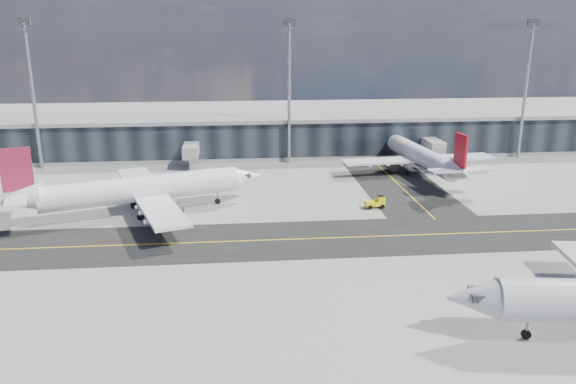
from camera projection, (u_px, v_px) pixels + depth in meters
name	position (u px, v px, depth m)	size (l,w,h in m)	color
ground	(325.00, 250.00, 71.63)	(300.00, 300.00, 0.00)	gray
taxiway_lanes	(340.00, 221.00, 82.24)	(180.00, 63.00, 0.03)	black
terminal_concourse	(286.00, 137.00, 122.91)	(152.00, 19.80, 8.80)	black
floodlight_masts	(289.00, 87.00, 113.02)	(102.50, 0.70, 28.90)	gray
airliner_af	(138.00, 190.00, 84.24)	(38.27, 33.03, 11.63)	white
airliner_redtail	(422.00, 157.00, 107.11)	(30.41, 35.60, 10.54)	white
baggage_tug	(377.00, 202.00, 87.95)	(3.18, 1.88, 1.89)	#FFED0D
service_van	(422.00, 160.00, 115.88)	(2.83, 6.13, 1.70)	white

